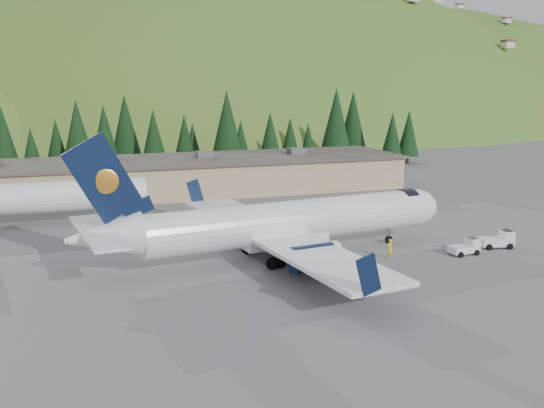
% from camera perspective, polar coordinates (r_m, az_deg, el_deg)
% --- Properties ---
extents(ground, '(600.00, 600.00, 0.00)m').
position_cam_1_polar(ground, '(58.08, 1.91, -4.98)').
color(ground, '#5A5A5F').
extents(airliner, '(37.71, 35.49, 12.51)m').
position_cam_1_polar(airliner, '(56.74, 0.95, -1.88)').
color(airliner, white).
rests_on(airliner, ground).
extents(second_airliner, '(27.50, 11.00, 10.05)m').
position_cam_1_polar(second_airliner, '(75.45, -22.40, 0.56)').
color(second_airliner, white).
rests_on(second_airliner, ground).
extents(baggage_tug_a, '(2.97, 1.90, 1.54)m').
position_cam_1_polar(baggage_tug_a, '(61.69, 17.81, -3.89)').
color(baggage_tug_a, silver).
rests_on(baggage_tug_a, ground).
extents(baggage_tug_b, '(3.54, 2.51, 1.74)m').
position_cam_1_polar(baggage_tug_b, '(65.21, 20.57, -3.18)').
color(baggage_tug_b, silver).
rests_on(baggage_tug_b, ground).
extents(terminal_building, '(71.00, 17.00, 6.10)m').
position_cam_1_polar(terminal_building, '(92.35, -9.38, 2.66)').
color(terminal_building, tan).
rests_on(terminal_building, ground).
extents(ramp_worker, '(0.82, 0.71, 1.90)m').
position_cam_1_polar(ramp_worker, '(58.29, 11.02, -4.15)').
color(ramp_worker, gold).
rests_on(ramp_worker, ground).
extents(tree_line, '(111.29, 17.56, 14.26)m').
position_cam_1_polar(tree_line, '(112.58, -12.97, 6.57)').
color(tree_line, black).
rests_on(tree_line, ground).
extents(hills, '(614.00, 330.00, 300.00)m').
position_cam_1_polar(hills, '(287.24, -2.87, -8.87)').
color(hills, '#3A5C1D').
rests_on(hills, ground).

